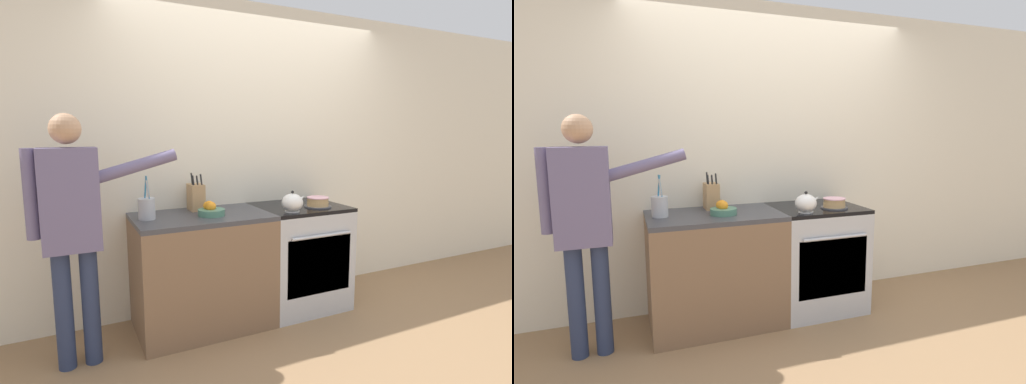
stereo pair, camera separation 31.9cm
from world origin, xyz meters
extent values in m
plane|color=#93704C|center=(0.00, 0.00, 0.00)|extent=(16.00, 16.00, 0.00)
cube|color=silver|center=(0.00, 0.67, 1.30)|extent=(8.00, 0.04, 2.60)
cube|color=brown|center=(-0.62, 0.32, 0.43)|extent=(1.03, 0.65, 0.86)
cube|color=#3D3D42|center=(-0.62, 0.32, 0.87)|extent=(1.03, 0.65, 0.03)
cube|color=#B7BABF|center=(0.26, 0.32, 0.43)|extent=(0.73, 0.65, 0.86)
cube|color=black|center=(0.26, 0.01, 0.45)|extent=(0.60, 0.01, 0.47)
cylinder|color=#B7BABF|center=(0.26, -0.02, 0.70)|extent=(0.55, 0.02, 0.02)
cube|color=black|center=(0.26, 0.32, 0.88)|extent=(0.73, 0.65, 0.03)
cylinder|color=#4C4C51|center=(0.36, 0.20, 0.90)|extent=(0.23, 0.23, 0.01)
cylinder|color=tan|center=(0.36, 0.20, 0.92)|extent=(0.18, 0.18, 0.03)
cylinder|color=tan|center=(0.36, 0.20, 0.95)|extent=(0.18, 0.18, 0.03)
cylinder|color=#EFB2C1|center=(0.36, 0.20, 0.97)|extent=(0.19, 0.19, 0.01)
cylinder|color=white|center=(0.06, 0.12, 0.90)|extent=(0.12, 0.12, 0.01)
ellipsoid|color=white|center=(0.06, 0.12, 0.96)|extent=(0.17, 0.17, 0.15)
cone|color=white|center=(0.14, 0.12, 0.99)|extent=(0.08, 0.04, 0.07)
sphere|color=black|center=(0.06, 0.12, 1.05)|extent=(0.02, 0.02, 0.02)
cube|color=tan|center=(-0.60, 0.51, 1.00)|extent=(0.11, 0.16, 0.21)
cylinder|color=black|center=(-0.64, 0.47, 1.14)|extent=(0.01, 0.04, 0.08)
cylinder|color=black|center=(-0.60, 0.47, 1.14)|extent=(0.01, 0.04, 0.08)
cylinder|color=black|center=(-0.57, 0.47, 1.14)|extent=(0.01, 0.04, 0.09)
cylinder|color=black|center=(-0.64, 0.51, 1.15)|extent=(0.01, 0.04, 0.09)
cylinder|color=#B7BABF|center=(-1.03, 0.34, 0.97)|extent=(0.12, 0.12, 0.15)
cylinder|color=#B7BABF|center=(-1.01, 0.32, 1.06)|extent=(0.04, 0.03, 0.24)
cylinder|color=teal|center=(-1.03, 0.36, 1.07)|extent=(0.04, 0.01, 0.26)
cylinder|color=teal|center=(-1.02, 0.32, 1.08)|extent=(0.04, 0.03, 0.27)
cylinder|color=#4C7F66|center=(-0.56, 0.26, 0.92)|extent=(0.21, 0.21, 0.05)
sphere|color=orange|center=(-0.57, 0.26, 0.96)|extent=(0.08, 0.08, 0.08)
sphere|color=orange|center=(-0.57, 0.26, 0.96)|extent=(0.07, 0.07, 0.07)
sphere|color=orange|center=(-0.57, 0.30, 0.96)|extent=(0.08, 0.08, 0.08)
sphere|color=orange|center=(-0.56, 0.26, 0.96)|extent=(0.07, 0.07, 0.07)
sphere|color=orange|center=(-0.58, 0.31, 0.96)|extent=(0.07, 0.07, 0.07)
cylinder|color=#283351|center=(-1.61, 0.15, 0.39)|extent=(0.11, 0.11, 0.78)
cylinder|color=#283351|center=(-1.45, 0.15, 0.39)|extent=(0.11, 0.11, 0.78)
cube|color=slate|center=(-1.53, 0.15, 1.10)|extent=(0.34, 0.20, 0.64)
cylinder|color=slate|center=(-1.74, 0.15, 1.15)|extent=(0.08, 0.08, 0.55)
cylinder|color=slate|center=(-1.13, 0.15, 1.30)|extent=(0.55, 0.08, 0.22)
sphere|color=tan|center=(-1.53, 0.15, 1.54)|extent=(0.19, 0.19, 0.19)
camera|label=1|loc=(-1.56, -2.55, 1.52)|focal=28.00mm
camera|label=2|loc=(-1.26, -2.67, 1.52)|focal=28.00mm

